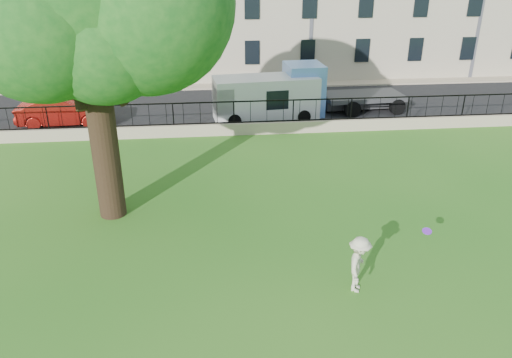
{
  "coord_description": "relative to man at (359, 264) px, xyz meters",
  "views": [
    {
      "loc": [
        -1.38,
        -12.0,
        8.36
      ],
      "look_at": [
        0.23,
        3.5,
        1.31
      ],
      "focal_mm": 35.0,
      "sensor_mm": 36.0,
      "label": 1
    }
  ],
  "objects": [
    {
      "name": "sidewalk",
      "position": [
        -2.5,
        23.08,
        -0.75
      ],
      "size": [
        60.0,
        1.4,
        0.12
      ],
      "primitive_type": "cube",
      "color": "tan",
      "rests_on": "ground"
    },
    {
      "name": "man",
      "position": [
        0.0,
        0.0,
        0.0
      ],
      "size": [
        0.98,
        1.2,
        1.62
      ],
      "primitive_type": "imported",
      "rotation": [
        0.0,
        0.0,
        1.14
      ],
      "color": "beige",
      "rests_on": "ground"
    },
    {
      "name": "ground",
      "position": [
        -2.5,
        1.18,
        -0.81
      ],
      "size": [
        120.0,
        120.0,
        0.0
      ],
      "primitive_type": "plane",
      "color": "#246818",
      "rests_on": "ground"
    },
    {
      "name": "street",
      "position": [
        -2.5,
        17.88,
        -0.8
      ],
      "size": [
        60.0,
        9.0,
        0.01
      ],
      "primitive_type": "cube",
      "color": "black",
      "rests_on": "ground"
    },
    {
      "name": "blue_truck",
      "position": [
        4.0,
        16.58,
        0.6
      ],
      "size": [
        6.87,
        2.82,
        2.82
      ],
      "primitive_type": "cube",
      "rotation": [
        0.0,
        0.0,
        0.06
      ],
      "color": "#6092E3",
      "rests_on": "street"
    },
    {
      "name": "white_van",
      "position": [
        -0.61,
        15.58,
        0.36
      ],
      "size": [
        5.78,
        2.73,
        2.35
      ],
      "primitive_type": "cube",
      "rotation": [
        0.0,
        0.0,
        0.1
      ],
      "color": "silver",
      "rests_on": "street"
    },
    {
      "name": "iron_railing",
      "position": [
        -2.5,
        13.18,
        0.34
      ],
      "size": [
        50.0,
        0.05,
        1.13
      ],
      "color": "black",
      "rests_on": "retaining_wall"
    },
    {
      "name": "frisbee",
      "position": [
        2.2,
        0.85,
        0.4
      ],
      "size": [
        0.36,
        0.35,
        0.12
      ],
      "primitive_type": "cylinder",
      "rotation": [
        0.21,
        -0.14,
        0.39
      ],
      "color": "purple"
    },
    {
      "name": "red_sedan",
      "position": [
        -11.36,
        15.58,
        -0.03
      ],
      "size": [
        4.79,
        1.84,
        1.56
      ],
      "primitive_type": "imported",
      "rotation": [
        0.0,
        0.0,
        1.61
      ],
      "color": "#A41A14",
      "rests_on": "street"
    },
    {
      "name": "retaining_wall",
      "position": [
        -2.5,
        13.18,
        -0.51
      ],
      "size": [
        50.0,
        0.4,
        0.6
      ],
      "primitive_type": "cube",
      "color": "tan",
      "rests_on": "ground"
    }
  ]
}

